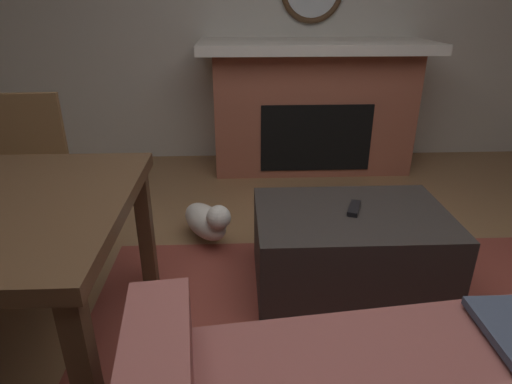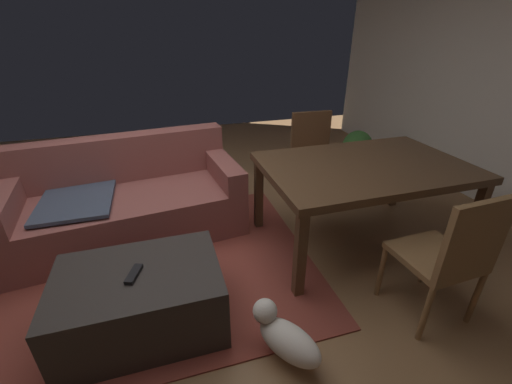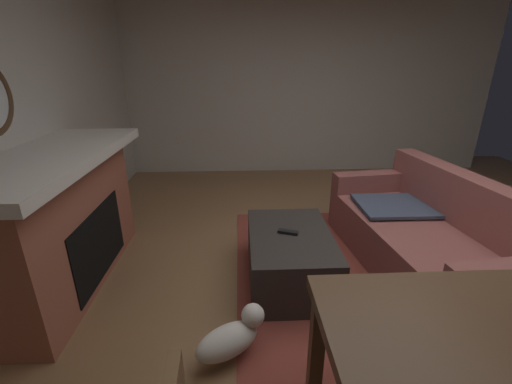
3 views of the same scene
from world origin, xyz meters
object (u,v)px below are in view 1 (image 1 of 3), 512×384
object	(u,v)px
ottoman_coffee_table	(349,250)
dining_chair_south	(24,168)
tv_remote	(354,208)
small_dog	(207,221)
fireplace	(312,106)

from	to	relation	value
ottoman_coffee_table	dining_chair_south	bearing A→B (deg)	-14.56
ottoman_coffee_table	tv_remote	world-z (taller)	tv_remote
tv_remote	ottoman_coffee_table	bearing A→B (deg)	84.26
ottoman_coffee_table	tv_remote	bearing A→B (deg)	-116.77
ottoman_coffee_table	small_dog	xyz separation A→B (m)	(0.77, -0.46, -0.05)
fireplace	tv_remote	size ratio (longest dim) A/B	11.95
dining_chair_south	fireplace	bearing A→B (deg)	-144.41
dining_chair_south	small_dog	world-z (taller)	dining_chair_south
dining_chair_south	small_dog	bearing A→B (deg)	179.45
fireplace	dining_chair_south	xyz separation A→B (m)	(1.88, 1.35, -0.03)
tv_remote	fireplace	bearing A→B (deg)	-71.20
fireplace	dining_chair_south	world-z (taller)	fireplace
tv_remote	dining_chair_south	distance (m)	1.87
ottoman_coffee_table	dining_chair_south	xyz separation A→B (m)	(1.80, -0.47, 0.31)
dining_chair_south	small_dog	distance (m)	1.09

